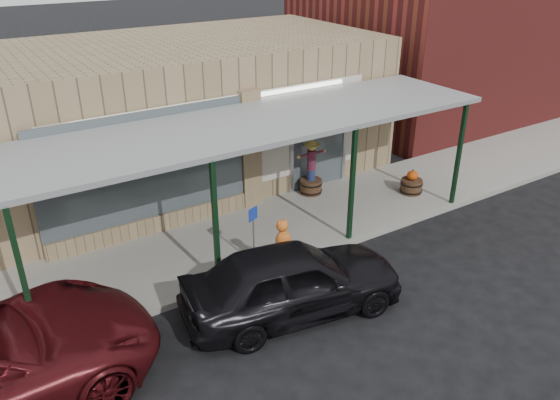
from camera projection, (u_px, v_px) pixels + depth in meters
ground at (346, 312)px, 11.15m from camera, size 120.00×120.00×0.00m
sidewalk at (257, 235)px, 13.84m from camera, size 40.00×3.20×0.15m
storefront at (179, 113)px, 16.41m from camera, size 12.00×6.25×4.20m
awning at (255, 125)px, 12.52m from camera, size 12.00×3.00×3.04m
block_buildings_near at (221, 45)px, 17.43m from camera, size 61.00×8.00×8.00m
barrel_scarecrow at (311, 175)px, 15.69m from camera, size 0.94×0.84×1.64m
barrel_pumpkin at (411, 184)px, 15.83m from camera, size 0.75×0.75×0.73m
handicap_sign at (253, 228)px, 12.12m from camera, size 0.28×0.14×1.43m
parked_sedan at (293, 280)px, 10.86m from camera, size 4.70×2.51×1.61m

